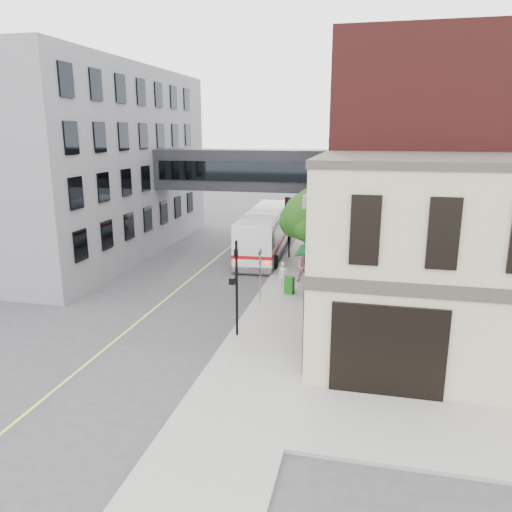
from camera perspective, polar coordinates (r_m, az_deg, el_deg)
The scene contains 17 objects.
ground at distance 21.99m, azimuth -4.57°, elevation -11.22°, with size 120.00×120.00×0.00m, color #38383A.
sidewalk_main at distance 34.45m, azimuth 5.60°, elevation -1.60°, with size 4.00×60.00×0.15m, color gray.
corner_building at distance 21.73m, azimuth 20.12°, elevation -0.56°, with size 10.19×8.12×8.45m.
brick_building at distance 34.20m, azimuth 19.67°, elevation 9.32°, with size 13.76×18.00×14.00m.
opposite_building at distance 41.92m, azimuth -20.87°, elevation 10.00°, with size 14.00×24.00×14.00m, color slate.
skyway_bridge at distance 38.12m, azimuth -0.94°, elevation 9.82°, with size 14.00×3.18×3.00m.
traffic_signal_near at distance 22.61m, azimuth -2.32°, elevation -2.36°, with size 0.44×0.22×4.60m.
traffic_signal_far at distance 36.88m, azimuth 3.64°, elevation 4.69°, with size 0.53×0.28×4.50m.
street_sign_pole at distance 27.56m, azimuth 0.47°, elevation -1.56°, with size 0.08×0.75×3.00m.
street_tree at distance 32.82m, azimuth 5.92°, elevation 4.47°, with size 3.80×3.20×5.60m.
lane_marking at distance 32.36m, azimuth -7.75°, elevation -2.84°, with size 0.12×40.00×0.01m, color #D8CC4C.
bus at distance 38.64m, azimuth 1.12°, elevation 2.95°, with size 3.54×12.53×3.34m.
pedestrian_a at distance 30.18m, azimuth 3.11°, elevation -2.15°, with size 0.57×0.37×1.56m, color silver.
pedestrian_b at distance 31.32m, azimuth 5.53°, elevation -1.26°, with size 0.92×0.72×1.90m, color pink.
pedestrian_c at distance 31.31m, azimuth 5.91°, elevation -1.53°, with size 1.05×0.61×1.63m, color #212229.
newspaper_box at distance 29.10m, azimuth 3.83°, elevation -3.35°, with size 0.51×0.45×1.01m, color #165F15.
sandwich_board at distance 24.63m, azimuth 6.30°, elevation -6.59°, with size 0.41×0.63×1.13m, color black.
Camera 1 is at (6.10, -18.90, 9.44)m, focal length 35.00 mm.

